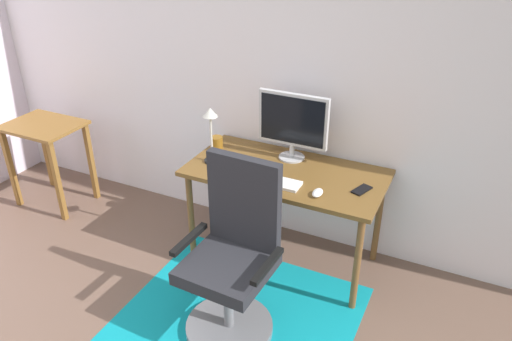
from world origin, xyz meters
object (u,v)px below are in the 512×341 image
(computer_mouse, at_px, (318,193))
(coffee_cup, at_px, (217,143))
(cell_phone, at_px, (362,190))
(office_chair, at_px, (233,266))
(desk_lamp, at_px, (211,125))
(side_table, at_px, (46,142))
(desk, at_px, (286,181))
(keyboard, at_px, (268,180))
(monitor, at_px, (293,122))

(computer_mouse, distance_m, coffee_cup, 0.92)
(computer_mouse, height_order, coffee_cup, coffee_cup)
(cell_phone, xyz_separation_m, office_chair, (-0.54, -0.69, -0.28))
(coffee_cup, bearing_deg, desk_lamp, -69.12)
(side_table, bearing_deg, cell_phone, 1.98)
(desk, distance_m, keyboard, 0.20)
(keyboard, distance_m, office_chair, 0.62)
(computer_mouse, distance_m, desk_lamp, 0.85)
(desk_lamp, relative_size, office_chair, 0.36)
(desk, xyz_separation_m, monitor, (-0.04, 0.19, 0.35))
(desk, distance_m, side_table, 2.07)
(desk, bearing_deg, office_chair, -91.33)
(cell_phone, distance_m, desk_lamp, 1.06)
(cell_phone, height_order, office_chair, office_chair)
(desk_lamp, xyz_separation_m, office_chair, (0.49, -0.63, -0.55))
(keyboard, bearing_deg, monitor, 88.14)
(desk_lamp, bearing_deg, office_chair, -52.14)
(monitor, distance_m, desk_lamp, 0.55)
(coffee_cup, height_order, desk_lamp, desk_lamp)
(coffee_cup, height_order, office_chair, office_chair)
(desk, relative_size, desk_lamp, 3.34)
(desk, height_order, monitor, monitor)
(desk, xyz_separation_m, office_chair, (-0.02, -0.73, -0.20))
(computer_mouse, bearing_deg, office_chair, -120.75)
(desk, distance_m, cell_phone, 0.53)
(computer_mouse, relative_size, side_table, 0.14)
(monitor, bearing_deg, desk, -78.92)
(desk, xyz_separation_m, side_table, (-2.07, -0.12, -0.08))
(coffee_cup, height_order, cell_phone, coffee_cup)
(office_chair, bearing_deg, coffee_cup, 126.72)
(desk_lamp, xyz_separation_m, side_table, (-1.56, -0.03, -0.42))
(monitor, xyz_separation_m, coffee_cup, (-0.54, -0.10, -0.22))
(coffee_cup, distance_m, cell_phone, 1.11)
(desk, height_order, side_table, side_table)
(keyboard, distance_m, desk_lamp, 0.53)
(desk, height_order, keyboard, keyboard)
(cell_phone, bearing_deg, desk, -163.71)
(coffee_cup, xyz_separation_m, side_table, (-1.49, -0.22, -0.20))
(keyboard, bearing_deg, desk_lamp, 169.62)
(cell_phone, bearing_deg, desk_lamp, -156.61)
(monitor, height_order, computer_mouse, monitor)
(computer_mouse, bearing_deg, keyboard, 175.62)
(keyboard, relative_size, desk_lamp, 1.10)
(monitor, bearing_deg, cell_phone, -21.97)
(desk, height_order, cell_phone, cell_phone)
(coffee_cup, bearing_deg, keyboard, -27.17)
(keyboard, bearing_deg, coffee_cup, 152.83)
(monitor, xyz_separation_m, desk_lamp, (-0.47, -0.29, 0.00))
(computer_mouse, distance_m, side_table, 2.37)
(desk, distance_m, computer_mouse, 0.37)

